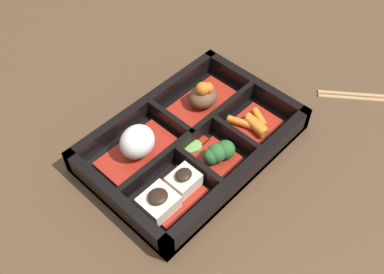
{
  "coord_description": "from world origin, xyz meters",
  "views": [
    {
      "loc": [
        -0.29,
        -0.28,
        0.51
      ],
      "look_at": [
        0.0,
        0.0,
        0.03
      ],
      "focal_mm": 42.0,
      "sensor_mm": 36.0,
      "label": 1
    }
  ],
  "objects": [
    {
      "name": "ground_plane",
      "position": [
        0.0,
        0.0,
        0.0
      ],
      "size": [
        3.0,
        3.0,
        0.0
      ],
      "primitive_type": "plane",
      "color": "#4C3523"
    },
    {
      "name": "bento_base",
      "position": [
        0.0,
        0.0,
        0.01
      ],
      "size": [
        0.3,
        0.2,
        0.01
      ],
      "color": "black",
      "rests_on": "ground_plane"
    },
    {
      "name": "bento_rim",
      "position": [
        0.0,
        -0.0,
        0.02
      ],
      "size": [
        0.3,
        0.2,
        0.04
      ],
      "color": "black",
      "rests_on": "ground_plane"
    },
    {
      "name": "bowl_rice",
      "position": [
        -0.07,
        0.04,
        0.03
      ],
      "size": [
        0.11,
        0.07,
        0.05
      ],
      "color": "maroon",
      "rests_on": "bento_base"
    },
    {
      "name": "bowl_stew",
      "position": [
        0.07,
        0.04,
        0.03
      ],
      "size": [
        0.11,
        0.07,
        0.05
      ],
      "color": "maroon",
      "rests_on": "bento_base"
    },
    {
      "name": "bowl_tofu",
      "position": [
        -0.09,
        -0.04,
        0.02
      ],
      "size": [
        0.09,
        0.06,
        0.03
      ],
      "color": "maroon",
      "rests_on": "bento_base"
    },
    {
      "name": "bowl_greens",
      "position": [
        0.0,
        -0.05,
        0.02
      ],
      "size": [
        0.06,
        0.06,
        0.03
      ],
      "color": "maroon",
      "rests_on": "bento_base"
    },
    {
      "name": "bowl_carrots",
      "position": [
        0.08,
        -0.04,
        0.02
      ],
      "size": [
        0.07,
        0.06,
        0.02
      ],
      "color": "maroon",
      "rests_on": "bento_base"
    },
    {
      "name": "bowl_pickles",
      "position": [
        -0.01,
        -0.0,
        0.01
      ],
      "size": [
        0.04,
        0.03,
        0.01
      ],
      "color": "maroon",
      "rests_on": "bento_base"
    }
  ]
}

